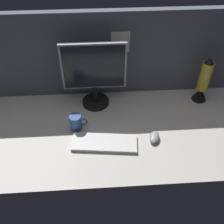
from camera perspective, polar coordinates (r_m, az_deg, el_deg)
ground_plane at (r=162.35cm, az=-0.30°, el=-3.95°), size 180.00×80.00×3.00cm
cubicle_wall_back at (r=172.42cm, az=-1.11°, el=12.21°), size 180.00×5.50×57.50cm
monitor at (r=164.48cm, az=-3.86°, el=8.46°), size 39.56×18.00×43.87cm
keyboard at (r=152.50cm, az=-1.63°, el=-6.66°), size 38.25×17.16×2.00cm
mouse at (r=156.23cm, az=9.12°, el=-5.39°), size 8.42×10.90×3.40cm
mug_ceramic_blue at (r=159.02cm, az=-7.73°, el=-2.26°), size 10.61×7.04×10.30cm
lava_lamp at (r=182.85cm, az=19.03°, el=5.93°), size 9.90×9.90×32.40cm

